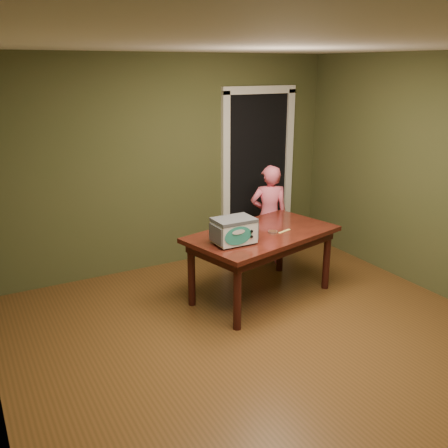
# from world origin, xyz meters

# --- Properties ---
(floor) EXTENTS (5.00, 5.00, 0.00)m
(floor) POSITION_xyz_m (0.00, 0.00, 0.00)
(floor) COLOR brown
(floor) RESTS_ON ground
(room_shell) EXTENTS (4.52, 5.02, 2.61)m
(room_shell) POSITION_xyz_m (0.00, 0.00, 1.71)
(room_shell) COLOR #464726
(room_shell) RESTS_ON ground
(doorway) EXTENTS (1.10, 0.66, 2.25)m
(doorway) POSITION_xyz_m (1.30, 2.78, 1.06)
(doorway) COLOR black
(doorway) RESTS_ON ground
(dining_table) EXTENTS (1.76, 1.24, 0.75)m
(dining_table) POSITION_xyz_m (0.49, 1.10, 0.65)
(dining_table) COLOR #38120C
(dining_table) RESTS_ON floor
(toy_oven) EXTENTS (0.43, 0.30, 0.26)m
(toy_oven) POSITION_xyz_m (0.04, 0.94, 0.89)
(toy_oven) COLOR #4C4F54
(toy_oven) RESTS_ON dining_table
(baking_pan) EXTENTS (0.10, 0.10, 0.02)m
(baking_pan) POSITION_xyz_m (0.57, 1.03, 0.76)
(baking_pan) COLOR silver
(baking_pan) RESTS_ON dining_table
(spatula) EXTENTS (0.18, 0.08, 0.01)m
(spatula) POSITION_xyz_m (0.71, 1.00, 0.75)
(spatula) COLOR #F6D56B
(spatula) RESTS_ON dining_table
(child) EXTENTS (0.55, 0.47, 1.29)m
(child) POSITION_xyz_m (1.08, 1.86, 0.65)
(child) COLOR #ED617C
(child) RESTS_ON floor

